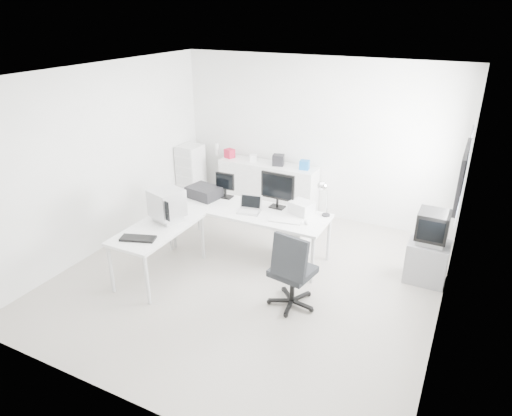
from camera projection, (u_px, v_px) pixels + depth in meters
The scene contains 30 objects.
floor at pixel (250, 277), 6.48m from camera, with size 5.00×5.00×0.01m, color beige.
ceiling at pixel (248, 74), 5.34m from camera, with size 5.00×5.00×0.01m, color white.
back_wall at pixel (315, 139), 7.95m from camera, with size 5.00×0.02×2.80m, color silver.
left_wall at pixel (103, 159), 6.93m from camera, with size 0.02×5.00×2.80m, color silver.
right_wall at pixel (456, 223), 4.89m from camera, with size 0.02×5.00×2.80m, color silver.
window at pixel (465, 172), 5.79m from camera, with size 0.02×1.20×1.10m, color white, non-canonical shape.
wall_picture at pixel (462, 176), 4.78m from camera, with size 0.04×0.90×0.60m, color black, non-canonical shape.
main_desk at pixel (249, 232), 6.96m from camera, with size 2.40×0.80×0.75m, color white, non-canonical shape.
side_desk at pixel (160, 251), 6.41m from camera, with size 0.70×1.40×0.75m, color white, non-canonical shape.
drawer_pedestal at pixel (293, 244), 6.74m from camera, with size 0.40×0.50×0.60m, color white.
inkjet_printer at pixel (204, 192), 7.20m from camera, with size 0.49×0.38×0.17m, color black.
lcd_monitor_small at pixel (225, 186), 7.16m from camera, with size 0.31×0.18×0.39m, color black, non-canonical shape.
lcd_monitor_large at pixel (278, 190), 6.76m from camera, with size 0.53×0.21×0.56m, color black, non-canonical shape.
laptop at pixel (249, 206), 6.66m from camera, with size 0.33×0.34×0.22m, color #B7B7BA, non-canonical shape.
white_keyboard at pixel (285, 221), 6.41m from camera, with size 0.47×0.14×0.02m, color white.
white_mouse at pixel (306, 222), 6.32m from camera, with size 0.07×0.07×0.07m, color white.
laser_printer at pixel (302, 208), 6.64m from camera, with size 0.31×0.27×0.18m, color #B8B8B8.
desk_lamp at pixel (327, 201), 6.51m from camera, with size 0.15×0.15×0.45m, color silver, non-canonical shape.
crt_monitor at pixel (167, 206), 6.37m from camera, with size 0.39×0.39×0.44m, color #B7B7BA, non-canonical shape.
black_keyboard at pixel (138, 238), 5.92m from camera, with size 0.45×0.18×0.03m, color black.
office_chair at pixel (293, 268), 5.68m from camera, with size 0.63×0.63×1.09m, color #242629, non-canonical shape.
tv_cabinet at pixel (427, 262), 6.30m from camera, with size 0.54×0.44×0.59m, color gray.
crt_tv at pixel (432, 228), 6.09m from camera, with size 0.50×0.48×0.45m, color black, non-canonical shape.
sideboard at pixel (268, 187), 8.44m from camera, with size 1.83×0.46×0.92m, color white.
clutter_box_a at pixel (230, 153), 8.55m from camera, with size 0.16×0.15×0.16m, color #B11934.
clutter_box_b at pixel (253, 158), 8.35m from camera, with size 0.12×0.11×0.12m, color white.
clutter_box_c at pixel (278, 160), 8.13m from camera, with size 0.19×0.18×0.19m, color black.
clutter_box_d at pixel (304, 165), 7.93m from camera, with size 0.16×0.14×0.16m, color #185FA9.
clutter_bottle at pixel (217, 149), 8.69m from camera, with size 0.07×0.07×0.22m, color white.
filing_cabinet at pixel (191, 174), 8.78m from camera, with size 0.39×0.47×1.13m, color white.
Camera 1 is at (2.55, -4.90, 3.53)m, focal length 32.00 mm.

